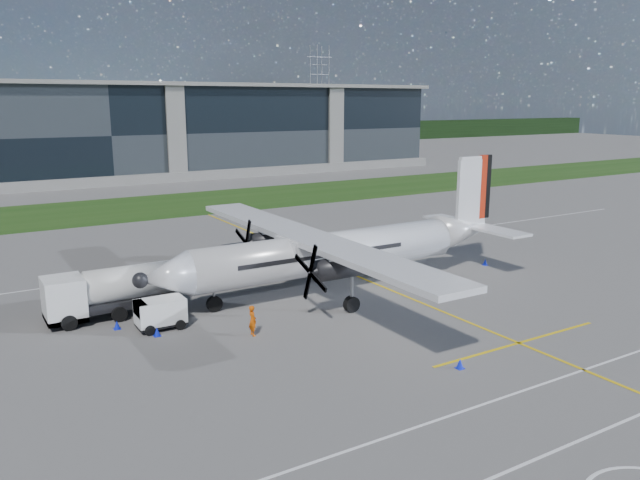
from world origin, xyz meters
TOP-DOWN VIEW (x-y plane):
  - ground at (0.00, 40.00)m, footprint 400.00×400.00m
  - grass_strip at (0.00, 48.00)m, footprint 400.00×18.00m
  - terminal_building at (0.00, 80.00)m, footprint 120.00×20.00m
  - tree_line at (0.00, 140.00)m, footprint 400.00×6.00m
  - pylon_east at (85.00, 150.00)m, footprint 9.00×4.60m
  - yellow_taxiway_centerline at (3.00, 10.00)m, footprint 0.20×70.00m
  - white_lane_line at (0.00, -14.00)m, footprint 90.00×0.15m
  - turboprop_aircraft at (0.24, 7.26)m, footprint 27.68×28.71m
  - fuel_tanker_truck at (-15.12, 9.63)m, footprint 7.95×2.58m
  - baggage_tug at (-12.67, 6.13)m, footprint 2.87×1.72m
  - ground_crew_person at (-8.68, 2.43)m, footprint 0.58×0.81m
  - safety_cone_fwd at (-14.86, 7.29)m, footprint 0.36×0.36m
  - safety_cone_nose_stbd at (-12.65, 8.32)m, footprint 0.36×0.36m
  - safety_cone_nose_port at (-13.24, 5.05)m, footprint 0.36×0.36m
  - safety_cone_portwing at (-1.98, -6.75)m, footprint 0.36×0.36m
  - safety_cone_tail at (13.45, 6.61)m, footprint 0.36×0.36m

SIDE VIEW (x-z plane):
  - ground at x=0.00m, z-range 0.00..0.00m
  - yellow_taxiway_centerline at x=3.00m, z-range 0.00..0.01m
  - white_lane_line at x=0.00m, z-range 0.00..0.01m
  - grass_strip at x=0.00m, z-range 0.00..0.04m
  - safety_cone_fwd at x=-14.86m, z-range 0.00..0.50m
  - safety_cone_nose_stbd at x=-12.65m, z-range 0.00..0.50m
  - safety_cone_nose_port at x=-13.24m, z-range 0.00..0.50m
  - safety_cone_portwing at x=-1.98m, z-range 0.00..0.50m
  - safety_cone_tail at x=13.45m, z-range 0.00..0.50m
  - baggage_tug at x=-12.67m, z-range 0.00..1.72m
  - ground_crew_person at x=-8.68m, z-range 0.00..1.97m
  - fuel_tanker_truck at x=-15.12m, z-range 0.00..2.98m
  - tree_line at x=0.00m, z-range 0.00..6.00m
  - turboprop_aircraft at x=0.24m, z-range 0.00..8.61m
  - terminal_building at x=0.00m, z-range 0.00..15.00m
  - pylon_east at x=85.00m, z-range 0.00..30.00m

